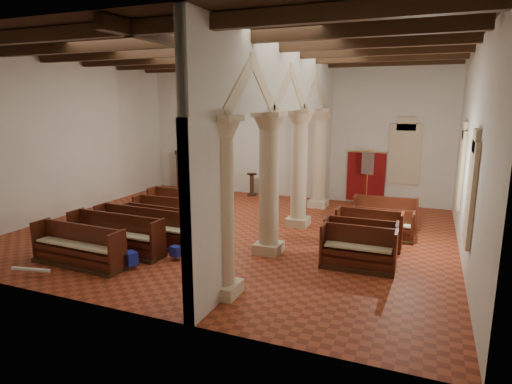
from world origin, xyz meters
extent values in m
plane|color=#983C21|center=(0.00, 0.00, 0.00)|extent=(14.00, 14.00, 0.00)
plane|color=#301F10|center=(0.00, 0.00, 6.00)|extent=(14.00, 14.00, 0.00)
cube|color=beige|center=(0.00, 6.00, 3.00)|extent=(14.00, 0.02, 6.00)
cube|color=beige|center=(0.00, -6.00, 3.00)|extent=(14.00, 0.02, 6.00)
cube|color=beige|center=(-7.00, 0.00, 3.00)|extent=(0.02, 12.00, 6.00)
cube|color=beige|center=(7.00, 0.00, 3.00)|extent=(0.02, 12.00, 6.00)
cube|color=beige|center=(1.80, -4.50, 0.15)|extent=(0.75, 0.75, 0.30)
cylinder|color=beige|center=(1.80, -4.50, 1.95)|extent=(0.56, 0.56, 3.30)
cube|color=beige|center=(1.80, -1.50, 0.15)|extent=(0.75, 0.75, 0.30)
cylinder|color=beige|center=(1.80, -1.50, 1.95)|extent=(0.56, 0.56, 3.30)
cube|color=beige|center=(1.80, 1.50, 0.15)|extent=(0.75, 0.75, 0.30)
cylinder|color=beige|center=(1.80, 1.50, 1.95)|extent=(0.56, 0.56, 3.30)
cube|color=beige|center=(1.80, 4.50, 0.15)|extent=(0.75, 0.75, 0.30)
cylinder|color=beige|center=(1.80, 4.50, 1.95)|extent=(0.56, 0.56, 3.30)
cube|color=beige|center=(1.80, 0.00, 5.04)|extent=(0.25, 11.90, 1.93)
cube|color=#377B60|center=(6.98, -1.50, 2.20)|extent=(0.03, 1.00, 2.20)
cube|color=#377B60|center=(6.98, 2.50, 2.20)|extent=(0.03, 1.00, 2.20)
cube|color=#377B60|center=(5.00, 5.98, 2.20)|extent=(1.00, 0.03, 2.20)
cube|color=#342010|center=(-4.50, 5.50, 0.90)|extent=(2.00, 0.80, 1.80)
cube|color=#342010|center=(-4.50, 5.50, 1.90)|extent=(2.10, 0.85, 0.20)
cube|color=#392812|center=(-1.65, 5.50, 0.04)|extent=(0.53, 0.53, 0.09)
cube|color=#392812|center=(-1.65, 5.50, 0.49)|extent=(0.26, 0.26, 0.99)
cube|color=#392812|center=(-1.65, 5.43, 1.03)|extent=(0.55, 0.50, 0.17)
cube|color=maroon|center=(3.50, 5.92, 1.15)|extent=(1.60, 0.06, 2.10)
cylinder|color=gold|center=(3.50, 5.90, 2.25)|extent=(1.80, 0.04, 0.04)
cone|color=#342010|center=(3.68, 4.99, 0.06)|extent=(0.37, 0.37, 0.12)
cylinder|color=gold|center=(3.68, 4.99, 1.25)|extent=(0.04, 0.04, 2.49)
cylinder|color=gold|center=(3.68, 4.99, 2.39)|extent=(0.33, 0.67, 0.03)
cube|color=navy|center=(3.68, 4.97, 1.87)|extent=(0.53, 0.26, 0.88)
cube|color=#152295|center=(-1.17, -3.99, 0.27)|extent=(0.43, 0.40, 0.35)
cube|color=navy|center=(-0.41, -3.00, 0.24)|extent=(0.33, 0.29, 0.29)
cube|color=navy|center=(-0.43, -0.28, 0.26)|extent=(0.33, 0.27, 0.31)
cylinder|color=silver|center=(-3.21, -5.37, 0.16)|extent=(1.04, 0.33, 0.10)
cylinder|color=silver|center=(-2.73, -4.39, 0.16)|extent=(1.12, 0.37, 0.11)
cube|color=#342010|center=(-2.60, -4.36, 0.05)|extent=(2.82, 0.84, 0.11)
cube|color=#4C1E10|center=(-2.60, -4.42, 0.34)|extent=(2.66, 0.52, 0.47)
cube|color=#4C1E10|center=(-2.60, -4.17, 0.60)|extent=(2.65, 0.17, 1.00)
cube|color=#4C1E10|center=(-3.96, -4.34, 0.60)|extent=(0.10, 0.63, 1.00)
cube|color=#4C1E10|center=(-1.24, -4.34, 0.60)|extent=(0.10, 0.63, 1.00)
cube|color=#C3BA90|center=(-2.60, -4.42, 0.60)|extent=(2.55, 0.47, 0.05)
cube|color=#342010|center=(-2.33, -3.19, 0.05)|extent=(3.10, 0.85, 0.11)
cube|color=#581712|center=(-2.33, -3.25, 0.35)|extent=(2.94, 0.52, 0.49)
cube|color=#581712|center=(-2.33, -3.00, 0.62)|extent=(2.93, 0.16, 1.03)
cube|color=#581712|center=(-3.84, -3.17, 0.62)|extent=(0.09, 0.65, 1.03)
cube|color=#581712|center=(-0.83, -3.17, 0.62)|extent=(0.09, 0.65, 1.03)
cube|color=#C3BA90|center=(-2.33, -3.25, 0.62)|extent=(2.82, 0.47, 0.05)
cube|color=#342010|center=(-2.07, -2.20, 0.05)|extent=(3.46, 0.87, 0.11)
cube|color=#542912|center=(-2.07, -2.26, 0.34)|extent=(3.30, 0.55, 0.47)
cube|color=#542912|center=(-2.07, -2.01, 0.60)|extent=(3.28, 0.21, 1.00)
cube|color=#542912|center=(-3.75, -2.18, 0.60)|extent=(0.10, 0.63, 1.00)
cube|color=#542912|center=(-0.39, -2.18, 0.60)|extent=(0.10, 0.63, 1.00)
cube|color=#C3BA90|center=(-2.07, -2.26, 0.60)|extent=(3.17, 0.51, 0.05)
cube|color=#342010|center=(-1.97, -1.43, 0.05)|extent=(3.03, 0.82, 0.09)
cube|color=#4A1010|center=(-1.97, -1.47, 0.30)|extent=(2.86, 0.53, 0.42)
cube|color=#4A1010|center=(-1.97, -1.26, 0.54)|extent=(2.85, 0.23, 0.89)
cube|color=#4A1010|center=(-3.43, -1.41, 0.54)|extent=(0.10, 0.56, 0.89)
cube|color=#4A1010|center=(-0.50, -1.41, 0.54)|extent=(0.10, 0.56, 0.89)
cube|color=#C3BA90|center=(-1.97, -1.47, 0.54)|extent=(2.75, 0.49, 0.05)
cube|color=#342010|center=(-2.01, -0.43, 0.05)|extent=(3.27, 0.72, 0.10)
cube|color=#471A0F|center=(-2.01, -0.48, 0.32)|extent=(3.12, 0.42, 0.45)
cube|color=#471A0F|center=(-2.01, -0.25, 0.57)|extent=(3.12, 0.09, 0.95)
cube|color=#471A0F|center=(-3.61, -0.41, 0.57)|extent=(0.07, 0.60, 0.95)
cube|color=#471A0F|center=(-0.41, -0.41, 0.57)|extent=(0.07, 0.60, 0.95)
cube|color=#C3BA90|center=(-2.01, -0.48, 0.57)|extent=(2.99, 0.38, 0.05)
cube|color=#342010|center=(-2.40, 0.68, 0.05)|extent=(2.88, 0.82, 0.11)
cube|color=#561212|center=(-2.40, 0.63, 0.35)|extent=(2.73, 0.50, 0.48)
cube|color=#561212|center=(-2.40, 0.87, 0.61)|extent=(2.72, 0.15, 1.02)
cube|color=#561212|center=(-3.80, 0.70, 0.61)|extent=(0.09, 0.64, 1.02)
cube|color=#561212|center=(-1.00, 0.70, 0.61)|extent=(0.09, 0.64, 1.02)
cube|color=#C3BA90|center=(-2.40, 0.63, 0.61)|extent=(2.62, 0.45, 0.05)
cube|color=#342010|center=(-2.50, 1.54, 0.05)|extent=(2.45, 0.78, 0.09)
cube|color=#49140F|center=(-2.50, 1.49, 0.29)|extent=(2.29, 0.50, 0.41)
cube|color=#49140F|center=(-2.50, 1.70, 0.52)|extent=(2.27, 0.20, 0.86)
cube|color=#49140F|center=(-3.68, 1.56, 0.52)|extent=(0.10, 0.55, 0.86)
cube|color=#49140F|center=(-1.33, 1.56, 0.52)|extent=(0.10, 0.55, 0.86)
cube|color=#C3BA90|center=(-2.50, 1.49, 0.52)|extent=(2.20, 0.46, 0.05)
cube|color=#342010|center=(4.41, -1.78, 0.05)|extent=(1.94, 0.77, 0.11)
cube|color=#4A1F0F|center=(4.41, -1.83, 0.35)|extent=(1.79, 0.45, 0.49)
cube|color=#4A1F0F|center=(4.41, -1.58, 0.62)|extent=(1.78, 0.09, 1.03)
cube|color=#4A1F0F|center=(3.48, -1.75, 0.62)|extent=(0.08, 0.65, 1.03)
cube|color=#4A1F0F|center=(5.34, -1.75, 0.62)|extent=(0.08, 0.65, 1.03)
cube|color=#C3BA90|center=(4.41, -1.83, 0.62)|extent=(1.72, 0.40, 0.05)
cube|color=#342010|center=(4.36, -1.08, 0.05)|extent=(1.98, 0.81, 0.11)
cube|color=#4C1110|center=(4.36, -1.13, 0.35)|extent=(1.83, 0.48, 0.49)
cube|color=#4C1110|center=(4.36, -0.88, 0.63)|extent=(1.82, 0.12, 1.04)
cube|color=#4C1110|center=(3.41, -1.06, 0.63)|extent=(0.09, 0.66, 1.04)
cube|color=#4C1110|center=(5.31, -1.06, 0.63)|extent=(0.09, 0.66, 1.04)
cube|color=#C3BA90|center=(4.36, -1.13, 0.63)|extent=(1.75, 0.43, 0.05)
cube|color=#342010|center=(4.43, 0.11, 0.05)|extent=(1.95, 0.76, 0.11)
cube|color=#562A12|center=(4.43, 0.05, 0.35)|extent=(1.80, 0.43, 0.49)
cube|color=#562A12|center=(4.43, 0.30, 0.62)|extent=(1.80, 0.08, 1.03)
cube|color=#562A12|center=(3.49, 0.13, 0.62)|extent=(0.08, 0.65, 1.03)
cube|color=#562A12|center=(5.37, 0.13, 0.62)|extent=(0.08, 0.65, 1.03)
cube|color=#C3BA90|center=(4.43, 0.05, 0.62)|extent=(1.73, 0.39, 0.05)
cube|color=#342010|center=(4.73, 1.03, 0.05)|extent=(1.96, 0.69, 0.09)
cube|color=#47210F|center=(4.73, 0.98, 0.30)|extent=(1.80, 0.41, 0.42)
cube|color=#47210F|center=(4.73, 1.20, 0.53)|extent=(1.80, 0.11, 0.88)
cube|color=#47210F|center=(3.79, 1.05, 0.53)|extent=(0.08, 0.56, 0.88)
cube|color=#47210F|center=(5.67, 1.05, 0.53)|extent=(0.08, 0.56, 0.88)
cube|color=#C3BA90|center=(4.73, 0.98, 0.53)|extent=(1.73, 0.37, 0.05)
cube|color=#342010|center=(4.69, 2.23, 0.05)|extent=(2.15, 0.83, 0.11)
cube|color=#4A190F|center=(4.69, 2.18, 0.34)|extent=(1.99, 0.50, 0.48)
cube|color=#4A190F|center=(4.69, 2.42, 0.61)|extent=(1.97, 0.15, 1.01)
cube|color=#4A190F|center=(3.67, 2.25, 0.61)|extent=(0.10, 0.64, 1.01)
cube|color=#4A190F|center=(5.72, 2.25, 0.61)|extent=(0.10, 0.64, 1.01)
cube|color=#C3BA90|center=(4.69, 2.18, 0.61)|extent=(1.91, 0.46, 0.05)
camera|label=1|loc=(5.94, -12.66, 4.35)|focal=30.00mm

